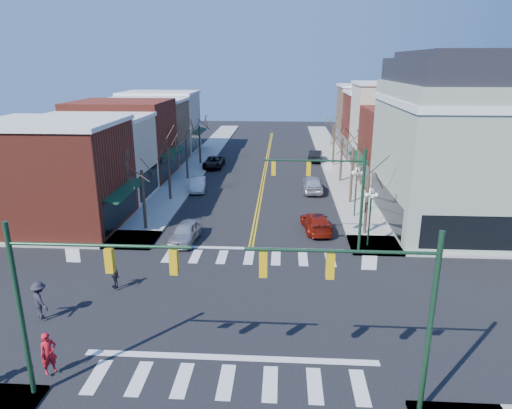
% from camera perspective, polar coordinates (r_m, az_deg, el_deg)
% --- Properties ---
extents(ground, '(160.00, 160.00, 0.00)m').
position_cam_1_polar(ground, '(25.09, -1.98, -12.43)').
color(ground, black).
rests_on(ground, ground).
extents(sidewalk_left, '(3.50, 70.00, 0.15)m').
position_cam_1_polar(sidewalk_left, '(44.82, -10.77, 1.00)').
color(sidewalk_left, '#9E9B93').
rests_on(sidewalk_left, ground).
extents(sidewalk_right, '(3.50, 70.00, 0.15)m').
position_cam_1_polar(sidewalk_right, '(43.97, 11.94, 0.60)').
color(sidewalk_right, '#9E9B93').
rests_on(sidewalk_right, ground).
extents(bldg_left_brick_a, '(10.00, 8.50, 8.00)m').
position_cam_1_polar(bldg_left_brick_a, '(38.74, -23.80, 3.25)').
color(bldg_left_brick_a, maroon).
rests_on(bldg_left_brick_a, ground).
extents(bldg_left_stucco_a, '(10.00, 7.00, 7.50)m').
position_cam_1_polar(bldg_left_stucco_a, '(45.64, -19.46, 5.36)').
color(bldg_left_stucco_a, beige).
rests_on(bldg_left_stucco_a, ground).
extents(bldg_left_brick_b, '(10.00, 9.00, 8.50)m').
position_cam_1_polar(bldg_left_brick_b, '(52.89, -16.24, 7.73)').
color(bldg_left_brick_b, maroon).
rests_on(bldg_left_brick_b, ground).
extents(bldg_left_tan, '(10.00, 7.50, 7.80)m').
position_cam_1_polar(bldg_left_tan, '(60.68, -13.65, 8.76)').
color(bldg_left_tan, '#906E4F').
rests_on(bldg_left_tan, ground).
extents(bldg_left_stucco_b, '(10.00, 8.00, 8.20)m').
position_cam_1_polar(bldg_left_stucco_b, '(68.04, -11.78, 9.93)').
color(bldg_left_stucco_b, beige).
rests_on(bldg_left_stucco_b, ground).
extents(bldg_right_brick_a, '(10.00, 8.50, 8.00)m').
position_cam_1_polar(bldg_right_brick_a, '(49.98, 19.02, 6.66)').
color(bldg_right_brick_a, maroon).
rests_on(bldg_right_brick_a, ground).
extents(bldg_right_stucco, '(10.00, 7.00, 10.00)m').
position_cam_1_polar(bldg_right_stucco, '(57.25, 17.13, 9.11)').
color(bldg_right_stucco, beige).
rests_on(bldg_right_stucco, ground).
extents(bldg_right_brick_b, '(10.00, 8.00, 8.50)m').
position_cam_1_polar(bldg_right_brick_b, '(64.60, 15.57, 9.42)').
color(bldg_right_brick_b, maroon).
rests_on(bldg_right_brick_b, ground).
extents(bldg_right_tan, '(10.00, 8.00, 9.00)m').
position_cam_1_polar(bldg_right_tan, '(72.36, 14.31, 10.51)').
color(bldg_right_tan, '#906E4F').
rests_on(bldg_right_tan, ground).
extents(victorian_corner, '(12.25, 14.25, 13.30)m').
position_cam_1_polar(victorian_corner, '(39.34, 25.01, 7.26)').
color(victorian_corner, '#95A28D').
rests_on(victorian_corner, ground).
extents(traffic_mast_near_left, '(6.60, 0.28, 7.20)m').
position_cam_1_polar(traffic_mast_near_left, '(17.98, -22.68, -9.63)').
color(traffic_mast_near_left, '#14331E').
rests_on(traffic_mast_near_left, ground).
extents(traffic_mast_near_right, '(6.60, 0.28, 7.20)m').
position_cam_1_polar(traffic_mast_near_right, '(16.59, 15.10, -11.15)').
color(traffic_mast_near_right, '#14331E').
rests_on(traffic_mast_near_right, ground).
extents(traffic_mast_far_right, '(6.60, 0.28, 7.20)m').
position_cam_1_polar(traffic_mast_far_right, '(30.28, 9.77, 2.26)').
color(traffic_mast_far_right, '#14331E').
rests_on(traffic_mast_far_right, ground).
extents(lamppost_corner, '(0.36, 0.36, 4.33)m').
position_cam_1_polar(lamppost_corner, '(32.20, 14.11, -0.34)').
color(lamppost_corner, '#14331E').
rests_on(lamppost_corner, ground).
extents(lamppost_midblock, '(0.36, 0.36, 4.33)m').
position_cam_1_polar(lamppost_midblock, '(38.36, 12.42, 2.60)').
color(lamppost_midblock, '#14331E').
rests_on(lamppost_midblock, ground).
extents(tree_left_a, '(0.24, 0.24, 4.76)m').
position_cam_1_polar(tree_left_a, '(35.79, -13.85, 0.47)').
color(tree_left_a, '#382B21').
rests_on(tree_left_a, ground).
extents(tree_left_b, '(0.24, 0.24, 5.04)m').
position_cam_1_polar(tree_left_b, '(43.18, -10.81, 3.73)').
color(tree_left_b, '#382B21').
rests_on(tree_left_b, ground).
extents(tree_left_c, '(0.24, 0.24, 4.55)m').
position_cam_1_polar(tree_left_c, '(50.84, -8.64, 5.60)').
color(tree_left_c, '#382B21').
rests_on(tree_left_c, ground).
extents(tree_left_d, '(0.24, 0.24, 4.90)m').
position_cam_1_polar(tree_left_d, '(58.51, -7.04, 7.37)').
color(tree_left_d, '#382B21').
rests_on(tree_left_d, ground).
extents(tree_right_a, '(0.24, 0.24, 4.62)m').
position_cam_1_polar(tree_right_a, '(34.77, 13.64, -0.12)').
color(tree_right_a, '#382B21').
rests_on(tree_right_a, ground).
extents(tree_right_b, '(0.24, 0.24, 5.18)m').
position_cam_1_polar(tree_right_b, '(42.31, 11.87, 3.49)').
color(tree_right_b, '#382B21').
rests_on(tree_right_b, ground).
extents(tree_right_c, '(0.24, 0.24, 4.83)m').
position_cam_1_polar(tree_right_c, '(50.09, 10.60, 5.48)').
color(tree_right_c, '#382B21').
rests_on(tree_right_c, ground).
extents(tree_right_d, '(0.24, 0.24, 4.97)m').
position_cam_1_polar(tree_right_d, '(57.88, 9.68, 7.18)').
color(tree_right_d, '#382B21').
rests_on(tree_right_d, ground).
extents(car_left_near, '(2.08, 4.35, 1.44)m').
position_cam_1_polar(car_left_near, '(33.42, -8.80, -3.43)').
color(car_left_near, '#ADAEB2').
rests_on(car_left_near, ground).
extents(car_left_mid, '(1.91, 4.20, 1.34)m').
position_cam_1_polar(car_left_mid, '(46.48, -7.27, 2.51)').
color(car_left_mid, silver).
rests_on(car_left_mid, ground).
extents(car_left_far, '(2.33, 4.89, 1.35)m').
position_cam_1_polar(car_left_far, '(56.76, -5.31, 5.29)').
color(car_left_far, black).
rests_on(car_left_far, ground).
extents(car_right_near, '(2.50, 4.93, 1.37)m').
position_cam_1_polar(car_right_near, '(35.41, 7.55, -2.23)').
color(car_right_near, maroon).
rests_on(car_right_near, ground).
extents(car_right_mid, '(2.05, 4.88, 1.65)m').
position_cam_1_polar(car_right_mid, '(46.05, 7.03, 2.58)').
color(car_right_mid, silver).
rests_on(car_right_mid, ground).
extents(car_right_far, '(2.20, 4.72, 1.50)m').
position_cam_1_polar(car_right_far, '(60.70, 7.45, 6.08)').
color(car_right_far, black).
rests_on(car_right_far, ground).
extents(pedestrian_red_a, '(0.76, 0.79, 1.82)m').
position_cam_1_polar(pedestrian_red_a, '(21.41, -24.50, -16.56)').
color(pedestrian_red_a, red).
rests_on(pedestrian_red_a, sidewalk_left).
extents(pedestrian_dark_a, '(0.94, 0.90, 1.57)m').
position_cam_1_polar(pedestrian_dark_a, '(27.38, -17.30, -8.38)').
color(pedestrian_dark_a, black).
rests_on(pedestrian_dark_a, sidewalk_left).
extents(pedestrian_dark_b, '(1.44, 1.37, 1.96)m').
position_cam_1_polar(pedestrian_dark_b, '(25.58, -25.40, -10.76)').
color(pedestrian_dark_b, '#222129').
rests_on(pedestrian_dark_b, sidewalk_left).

